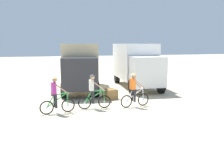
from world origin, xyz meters
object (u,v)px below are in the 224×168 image
(box_truck_avon_van, at_px, (136,63))
(supply_crate, at_px, (110,94))
(cyclist_near_camera, at_px, (134,91))
(box_truck_tan_camper, at_px, (81,64))
(cyclist_orange_shirt, at_px, (56,96))
(cyclist_cowboy_hat, at_px, (93,93))

(box_truck_avon_van, distance_m, supply_crate, 5.02)
(cyclist_near_camera, bearing_deg, box_truck_tan_camper, 107.89)
(box_truck_avon_van, xyz_separation_m, supply_crate, (-3.10, -3.62, -1.57))
(box_truck_avon_van, relative_size, cyclist_orange_shirt, 3.81)
(cyclist_near_camera, bearing_deg, cyclist_cowboy_hat, 174.40)
(cyclist_cowboy_hat, xyz_separation_m, supply_crate, (1.47, 2.04, -0.54))
(cyclist_cowboy_hat, relative_size, cyclist_near_camera, 1.00)
(cyclist_orange_shirt, relative_size, cyclist_near_camera, 1.00)
(box_truck_tan_camper, bearing_deg, cyclist_orange_shirt, -109.83)
(box_truck_avon_van, distance_m, cyclist_near_camera, 6.43)
(cyclist_near_camera, distance_m, supply_crate, 2.42)
(cyclist_cowboy_hat, height_order, cyclist_near_camera, same)
(box_truck_avon_van, distance_m, cyclist_cowboy_hat, 7.35)
(box_truck_tan_camper, height_order, box_truck_avon_van, same)
(cyclist_orange_shirt, xyz_separation_m, cyclist_cowboy_hat, (1.91, 0.39, 0.00))
(supply_crate, bearing_deg, box_truck_avon_van, 49.44)
(box_truck_tan_camper, bearing_deg, cyclist_cowboy_hat, -92.72)
(cyclist_orange_shirt, xyz_separation_m, cyclist_near_camera, (4.07, 0.18, 0.00))
(box_truck_avon_van, bearing_deg, cyclist_orange_shirt, -136.93)
(box_truck_avon_van, height_order, cyclist_near_camera, box_truck_avon_van)
(box_truck_tan_camper, distance_m, cyclist_orange_shirt, 6.51)
(box_truck_tan_camper, xyz_separation_m, box_truck_avon_van, (4.30, 0.01, 0.00))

